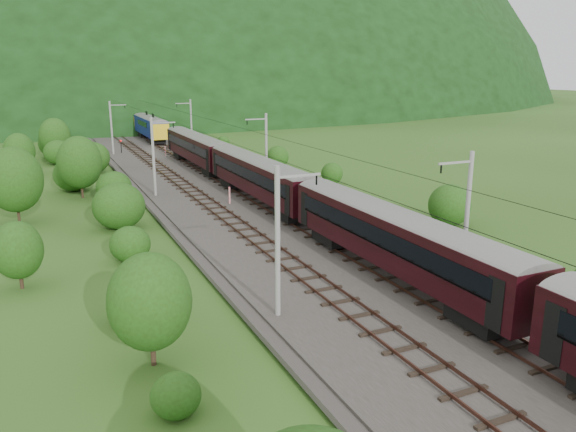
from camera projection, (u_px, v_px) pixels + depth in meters
name	position (u px, v px, depth m)	size (l,w,h in m)	color
ground	(377.00, 301.00, 32.33)	(600.00, 600.00, 0.00)	#2C4B17
railbed	(302.00, 249.00, 41.11)	(14.00, 220.00, 0.30)	#38332D
track_left	(271.00, 250.00, 40.10)	(2.40, 220.00, 0.27)	#522F23
track_right	(331.00, 242.00, 42.01)	(2.40, 220.00, 0.27)	#522F23
catenary_left	(154.00, 155.00, 56.97)	(2.54, 192.28, 8.00)	gray
catenary_right	(266.00, 148.00, 61.84)	(2.54, 192.28, 8.00)	gray
overhead_wires	(302.00, 155.00, 39.35)	(4.83, 198.00, 0.03)	black
mountain_main	(70.00, 98.00, 261.60)	(504.00, 360.00, 244.00)	black
train	(400.00, 231.00, 33.64)	(2.95, 164.50, 5.12)	black
hazard_post_near	(230.00, 195.00, 54.24)	(0.17, 0.17, 1.63)	red
hazard_post_far	(165.00, 151.00, 83.77)	(0.16, 0.16, 1.51)	red
signal	(121.00, 145.00, 87.24)	(0.22, 0.22, 1.99)	black
vegetation_left	(84.00, 201.00, 45.74)	(13.29, 151.41, 6.69)	#234412
vegetation_right	(466.00, 223.00, 43.65)	(6.80, 104.77, 3.22)	#234412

